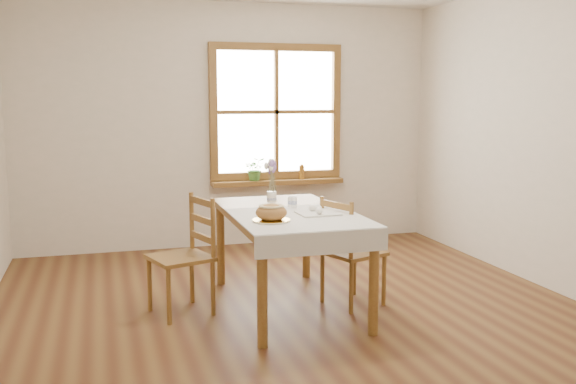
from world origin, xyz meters
name	(u,v)px	position (x,y,z in m)	size (l,w,h in m)	color
ground	(299,319)	(0.00, 0.00, 0.00)	(5.00, 5.00, 0.00)	brown
room_walls	(300,83)	(0.00, 0.00, 1.71)	(4.60, 5.10, 2.65)	beige
window	(276,112)	(0.50, 2.47, 1.45)	(1.46, 0.08, 1.46)	brown
window_sill	(278,182)	(0.50, 2.40, 0.69)	(1.46, 0.20, 0.05)	brown
dining_table	(288,222)	(0.00, 0.30, 0.66)	(0.90, 1.60, 0.75)	brown
table_linen	(300,218)	(0.00, 0.00, 0.76)	(0.91, 0.99, 0.01)	silver
chair_left	(180,256)	(-0.82, 0.38, 0.44)	(0.41, 0.43, 0.88)	brown
chair_right	(353,251)	(0.51, 0.22, 0.43)	(0.40, 0.42, 0.85)	brown
bread_plate	(271,220)	(-0.24, -0.09, 0.77)	(0.25, 0.25, 0.01)	white
bread_loaf	(271,211)	(-0.24, -0.09, 0.83)	(0.22, 0.22, 0.12)	#A5733A
egg_napkin	(318,213)	(0.16, 0.08, 0.77)	(0.29, 0.25, 0.01)	silver
eggs	(318,209)	(0.16, 0.08, 0.80)	(0.22, 0.20, 0.05)	white
salt_shaker	(294,202)	(0.08, 0.40, 0.81)	(0.05, 0.05, 0.10)	white
pepper_shaker	(291,201)	(0.06, 0.43, 0.81)	(0.05, 0.05, 0.09)	white
flower_vase	(272,198)	(-0.02, 0.71, 0.79)	(0.08, 0.08, 0.09)	white
lavender_bouquet	(272,177)	(-0.02, 0.71, 0.97)	(0.14, 0.14, 0.26)	#7B5AA0
potted_plant	(255,172)	(0.25, 2.40, 0.81)	(0.22, 0.25, 0.19)	#427B31
amber_bottle	(302,171)	(0.77, 2.40, 0.80)	(0.06, 0.06, 0.16)	#9B621C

